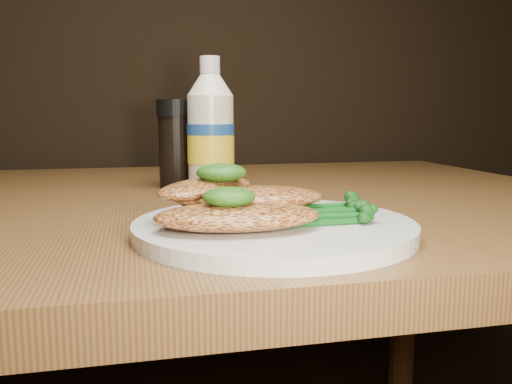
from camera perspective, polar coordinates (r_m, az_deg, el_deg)
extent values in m
cylinder|color=silver|center=(0.50, 1.93, -3.81)|extent=(0.26, 0.26, 0.01)
ellipsoid|color=#CD8941|center=(0.46, -1.93, -2.60)|extent=(0.15, 0.08, 0.02)
ellipsoid|color=#CD8941|center=(0.50, -0.68, -0.63)|extent=(0.15, 0.08, 0.02)
ellipsoid|color=#CD8941|center=(0.52, -5.26, 0.40)|extent=(0.13, 0.14, 0.02)
ellipsoid|color=black|center=(0.45, -2.91, -0.54)|extent=(0.05, 0.04, 0.02)
ellipsoid|color=black|center=(0.51, -3.71, 2.07)|extent=(0.06, 0.05, 0.02)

